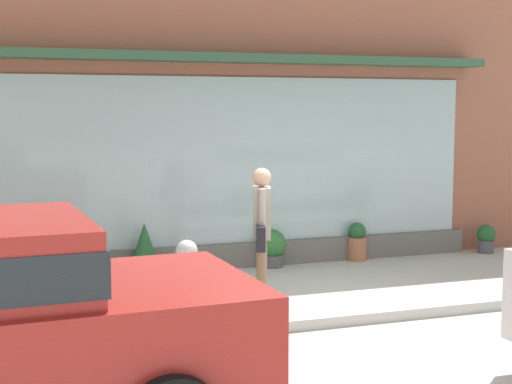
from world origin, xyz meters
name	(u,v)px	position (x,y,z in m)	size (l,w,h in m)	color
ground_plane	(329,319)	(0.00, 0.00, 0.00)	(60.00, 60.00, 0.00)	#B2AFA8
curb_strip	(337,319)	(0.00, -0.20, 0.06)	(14.00, 0.24, 0.12)	#B2B2AD
storefront	(239,86)	(0.00, 3.19, 2.63)	(14.00, 0.81, 5.39)	#935642
fire_hydrant	(187,276)	(-1.38, 0.87, 0.40)	(0.41, 0.38, 0.82)	#B2B2B7
pedestrian_with_handbag	(262,226)	(-0.50, 0.80, 0.94)	(0.35, 0.66, 1.62)	brown
potted_plant_trailing_edge	(486,238)	(4.00, 2.71, 0.24)	(0.30, 0.30, 0.46)	#4C4C51
potted_plant_by_entrance	(145,251)	(-1.51, 2.73, 0.36)	(0.43, 0.43, 0.76)	#9E6042
potted_plant_doorstep	(271,248)	(0.38, 2.84, 0.28)	(0.44, 0.44, 0.55)	#4C4C51
potted_plant_corner_tall	(357,242)	(1.78, 2.85, 0.28)	(0.29, 0.29, 0.58)	#9E6042
potted_plant_window_center	(83,256)	(-2.36, 2.49, 0.40)	(0.33, 0.33, 0.84)	#4C4C51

